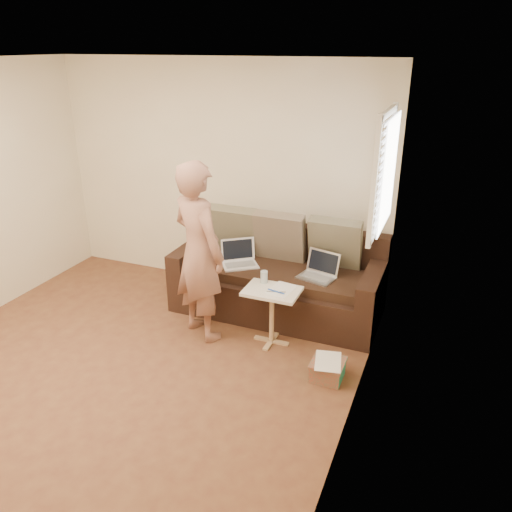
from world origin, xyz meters
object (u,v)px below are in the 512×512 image
object	(u,v)px
laptop_silver	(316,278)
sofa	(278,275)
person	(199,252)
laptop_white	(240,266)
drinking_glass	(264,277)
side_table	(272,316)
striped_box	(328,370)

from	to	relation	value
laptop_silver	sofa	bearing A→B (deg)	179.35
laptop_silver	person	bearing A→B (deg)	-134.73
laptop_white	drinking_glass	xyz separation A→B (m)	(0.42, -0.39, 0.11)
person	side_table	distance (m)	0.94
side_table	drinking_glass	xyz separation A→B (m)	(-0.13, 0.12, 0.35)
striped_box	drinking_glass	bearing A→B (deg)	148.36
laptop_silver	person	world-z (taller)	person
laptop_white	drinking_glass	bearing A→B (deg)	-79.08
laptop_white	person	xyz separation A→B (m)	(-0.16, -0.60, 0.37)
sofa	laptop_white	xyz separation A→B (m)	(-0.39, -0.12, 0.10)
person	striped_box	bearing A→B (deg)	-164.45
laptop_white	striped_box	xyz separation A→B (m)	(1.21, -0.87, -0.43)
laptop_silver	striped_box	distance (m)	1.04
striped_box	side_table	bearing A→B (deg)	150.83
side_table	striped_box	world-z (taller)	side_table
laptop_white	striped_box	distance (m)	1.55
laptop_silver	striped_box	xyz separation A→B (m)	(0.37, -0.87, -0.43)
drinking_glass	striped_box	distance (m)	1.07
laptop_white	striped_box	bearing A→B (deg)	-72.51
drinking_glass	sofa	bearing A→B (deg)	94.23
side_table	drinking_glass	bearing A→B (deg)	137.45
sofa	laptop_silver	xyz separation A→B (m)	(0.45, -0.12, 0.10)
drinking_glass	striped_box	size ratio (longest dim) A/B	0.42
laptop_white	person	world-z (taller)	person
side_table	person	bearing A→B (deg)	-171.99
sofa	laptop_white	bearing A→B (deg)	-162.49
laptop_silver	person	distance (m)	1.23
laptop_white	person	bearing A→B (deg)	-141.56
sofa	striped_box	xyz separation A→B (m)	(0.83, -0.99, -0.34)
laptop_white	person	size ratio (longest dim) A/B	0.21
drinking_glass	striped_box	xyz separation A→B (m)	(0.79, -0.49, -0.54)
laptop_silver	drinking_glass	distance (m)	0.58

